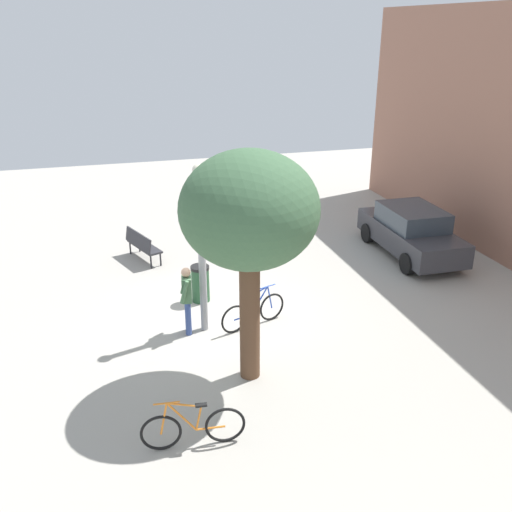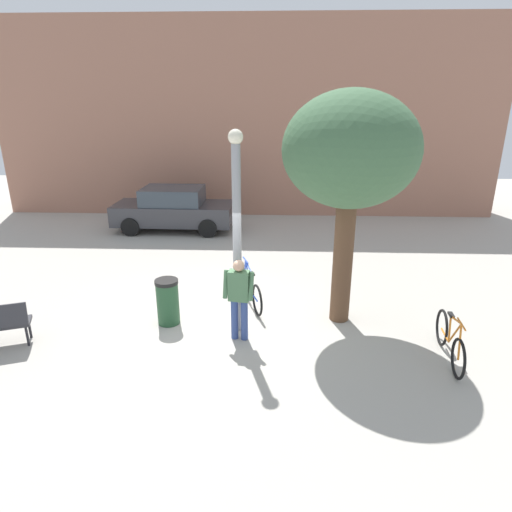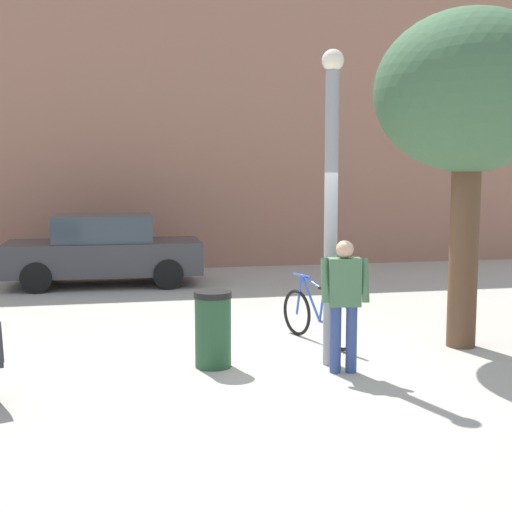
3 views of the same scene
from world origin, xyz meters
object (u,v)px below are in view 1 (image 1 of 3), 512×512
lamppost (201,243)px  bicycle_orange (193,428)px  person_by_lamppost (187,296)px  bicycle_blue (254,312)px  trash_bin (200,283)px  plaza_tree (249,213)px  parked_car_charcoal (411,231)px  park_bench (142,244)px

lamppost → bicycle_orange: lamppost is taller
person_by_lamppost → bicycle_orange: 3.97m
lamppost → bicycle_blue: bearing=80.9°
person_by_lamppost → trash_bin: bearing=159.1°
bicycle_blue → trash_bin: (-1.69, -0.97, 0.12)m
lamppost → plaza_tree: (2.15, 0.53, 1.34)m
bicycle_orange → parked_car_charcoal: bearing=130.0°
plaza_tree → trash_bin: size_ratio=4.78×
person_by_lamppost → parked_car_charcoal: bearing=111.2°
bicycle_orange → trash_bin: trash_bin is taller
lamppost → park_bench: bearing=-167.8°
bicycle_orange → trash_bin: 5.57m
plaza_tree → bicycle_blue: plaza_tree is taller
park_bench → bicycle_blue: 5.38m
plaza_tree → trash_bin: 4.77m
person_by_lamppost → parked_car_charcoal: person_by_lamppost is taller
bicycle_blue → trash_bin: 1.95m
lamppost → trash_bin: (-1.50, 0.20, -1.71)m
bicycle_blue → parked_car_charcoal: parked_car_charcoal is taller
person_by_lamppost → park_bench: 4.84m
parked_car_charcoal → park_bench: bearing=-102.7°
lamppost → bicycle_orange: size_ratio=2.23×
person_by_lamppost → parked_car_charcoal: (-2.94, 7.57, -0.19)m
park_bench → bicycle_blue: size_ratio=0.96×
bicycle_blue → lamppost: bearing=-99.1°
person_by_lamppost → bicycle_orange: (3.88, -0.58, -0.58)m
person_by_lamppost → park_bench: size_ratio=1.00×
park_bench → person_by_lamppost: bearing=7.4°
person_by_lamppost → park_bench: person_by_lamppost is taller
plaza_tree → parked_car_charcoal: size_ratio=1.12×
park_bench → parked_car_charcoal: 8.40m
lamppost → bicycle_blue: size_ratio=2.33×
bicycle_orange → person_by_lamppost: bearing=171.6°
lamppost → park_bench: lamppost is taller
park_bench → plaza_tree: (6.88, 1.55, 3.00)m
park_bench → trash_bin: 3.44m
plaza_tree → person_by_lamppost: bearing=-156.0°
lamppost → bicycle_orange: 4.45m
person_by_lamppost → bicycle_orange: person_by_lamppost is taller
bicycle_blue → parked_car_charcoal: size_ratio=0.41×
plaza_tree → bicycle_orange: 3.93m
park_bench → parked_car_charcoal: size_ratio=0.39×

